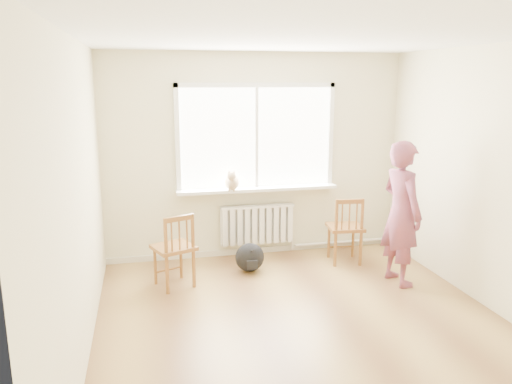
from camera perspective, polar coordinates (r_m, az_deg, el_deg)
floor at (r=4.99m, az=5.92°, el=-15.35°), size 4.50×4.50×0.00m
ceiling at (r=4.43m, az=6.74°, el=17.27°), size 4.50×4.50×0.00m
back_wall at (r=6.65m, az=-0.02°, el=4.10°), size 4.00×0.01×2.70m
window at (r=6.59m, az=0.03°, el=6.75°), size 2.12×0.05×1.42m
windowsill at (r=6.62m, az=0.19°, el=0.36°), size 2.15×0.22×0.04m
radiator at (r=6.76m, az=0.15°, el=-3.67°), size 1.00×0.12×0.55m
heating_pipe at (r=7.26m, az=9.80°, el=-5.66°), size 1.40×0.04×0.04m
baseboard at (r=6.95m, az=0.01°, el=-6.66°), size 4.00×0.03×0.08m
chair_left at (r=5.79m, az=-9.18°, el=-6.61°), size 0.56×0.54×0.88m
chair_right at (r=6.57m, az=10.26°, el=-4.28°), size 0.48×0.47×0.89m
person at (r=5.99m, az=16.28°, el=-2.35°), size 0.49×0.66×1.68m
cat at (r=6.44m, az=-2.79°, el=1.23°), size 0.23×0.42×0.28m
backpack at (r=6.27m, az=-0.72°, el=-7.48°), size 0.43×0.37×0.36m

